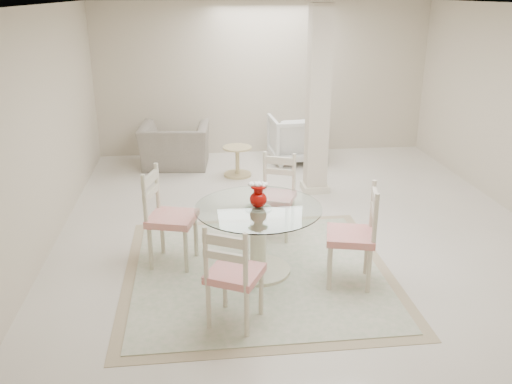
{
  "coord_description": "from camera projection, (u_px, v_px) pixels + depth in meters",
  "views": [
    {
      "loc": [
        -1.28,
        -6.27,
        2.84
      ],
      "look_at": [
        -0.66,
        -0.95,
        0.85
      ],
      "focal_mm": 38.0,
      "sensor_mm": 36.0,
      "label": 1
    }
  ],
  "objects": [
    {
      "name": "dining_table",
      "position": [
        258.0,
        240.0,
        5.69
      ],
      "size": [
        1.31,
        1.31,
        0.76
      ],
      "rotation": [
        0.0,
        0.0,
        -0.34
      ],
      "color": "beige",
      "rests_on": "ground"
    },
    {
      "name": "area_rug",
      "position": [
        258.0,
        272.0,
        5.82
      ],
      "size": [
        2.85,
        2.85,
        0.02
      ],
      "color": "tan",
      "rests_on": "ground"
    },
    {
      "name": "side_table",
      "position": [
        237.0,
        162.0,
        8.81
      ],
      "size": [
        0.47,
        0.47,
        0.49
      ],
      "color": "#D5C183",
      "rests_on": "ground"
    },
    {
      "name": "recliner_taupe",
      "position": [
        175.0,
        146.0,
        9.21
      ],
      "size": [
        1.22,
        1.1,
        0.74
      ],
      "primitive_type": "imported",
      "rotation": [
        0.0,
        0.0,
        3.05
      ],
      "color": "gray",
      "rests_on": "ground"
    },
    {
      "name": "dining_chair_west",
      "position": [
        165.0,
        210.0,
        5.81
      ],
      "size": [
        0.6,
        0.6,
        1.2
      ],
      "rotation": [
        0.0,
        0.0,
        1.29
      ],
      "color": "beige",
      "rests_on": "ground"
    },
    {
      "name": "column",
      "position": [
        318.0,
        102.0,
        7.76
      ],
      "size": [
        0.3,
        0.3,
        2.7
      ],
      "primitive_type": "cube",
      "color": "beige",
      "rests_on": "ground"
    },
    {
      "name": "armchair_white",
      "position": [
        295.0,
        138.0,
        9.52
      ],
      "size": [
        0.91,
        0.93,
        0.81
      ],
      "primitive_type": "imported",
      "rotation": [
        0.0,
        0.0,
        3.19
      ],
      "color": "white",
      "rests_on": "ground"
    },
    {
      "name": "red_vase",
      "position": [
        258.0,
        195.0,
        5.52
      ],
      "size": [
        0.21,
        0.18,
        0.27
      ],
      "color": "#A10904",
      "rests_on": "dining_table"
    },
    {
      "name": "dining_chair_north",
      "position": [
        277.0,
        189.0,
        6.55
      ],
      "size": [
        0.58,
        0.58,
        1.12
      ],
      "rotation": [
        0.0,
        0.0,
        -0.38
      ],
      "color": "beige",
      "rests_on": "ground"
    },
    {
      "name": "ground",
      "position": [
        298.0,
        226.0,
        6.96
      ],
      "size": [
        7.0,
        7.0,
        0.0
      ],
      "primitive_type": "plane",
      "color": "white",
      "rests_on": "ground"
    },
    {
      "name": "room_shell",
      "position": [
        302.0,
        81.0,
        6.32
      ],
      "size": [
        6.02,
        7.02,
        2.71
      ],
      "color": "beige",
      "rests_on": "ground"
    },
    {
      "name": "dining_chair_east",
      "position": [
        359.0,
        228.0,
        5.4
      ],
      "size": [
        0.57,
        0.57,
        1.17
      ],
      "rotation": [
        0.0,
        0.0,
        -1.82
      ],
      "color": "beige",
      "rests_on": "ground"
    },
    {
      "name": "dining_chair_south",
      "position": [
        232.0,
        269.0,
        4.69
      ],
      "size": [
        0.6,
        0.6,
        1.11
      ],
      "rotation": [
        0.0,
        0.0,
        2.67
      ],
      "color": "beige",
      "rests_on": "ground"
    }
  ]
}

